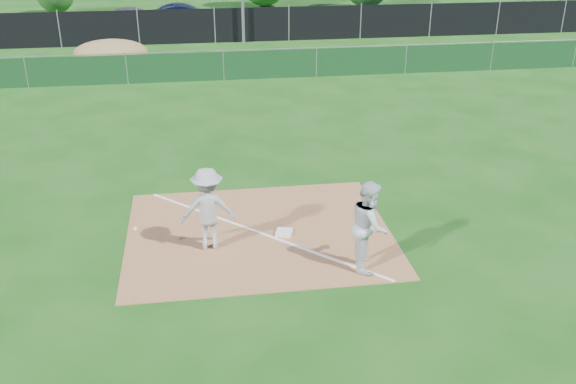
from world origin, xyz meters
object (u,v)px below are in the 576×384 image
object	(u,v)px
car_left	(135,19)
car_right	(323,17)
play_at_first	(208,209)
car_mid	(185,16)
first_base	(284,233)
runner	(369,225)

from	to	relation	value
car_left	car_right	distance (m)	11.18
play_at_first	car_mid	xyz separation A→B (m)	(-0.45, 27.39, -0.26)
play_at_first	car_mid	size ratio (longest dim) A/B	0.54
play_at_first	car_mid	distance (m)	27.40
first_base	car_left	world-z (taller)	car_left
play_at_first	car_left	world-z (taller)	play_at_first
first_base	car_mid	bearing A→B (deg)	94.53
first_base	car_left	xyz separation A→B (m)	(-5.05, 26.43, 0.63)
car_left	car_mid	distance (m)	2.97
car_left	car_mid	size ratio (longest dim) A/B	0.97
car_left	car_mid	bearing A→B (deg)	-59.18
play_at_first	car_left	xyz separation A→B (m)	(-3.35, 26.77, -0.26)
play_at_first	car_right	xyz separation A→B (m)	(7.81, 26.25, -0.34)
runner	car_left	distance (m)	28.81
car_left	car_right	world-z (taller)	car_left
runner	car_right	size ratio (longest dim) A/B	0.46
play_at_first	car_mid	bearing A→B (deg)	90.93
car_left	runner	bearing A→B (deg)	-148.02
runner	play_at_first	bearing A→B (deg)	79.39
car_right	first_base	bearing A→B (deg)	167.54
car_right	car_left	bearing A→B (deg)	88.16
car_mid	play_at_first	bearing A→B (deg)	178.53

